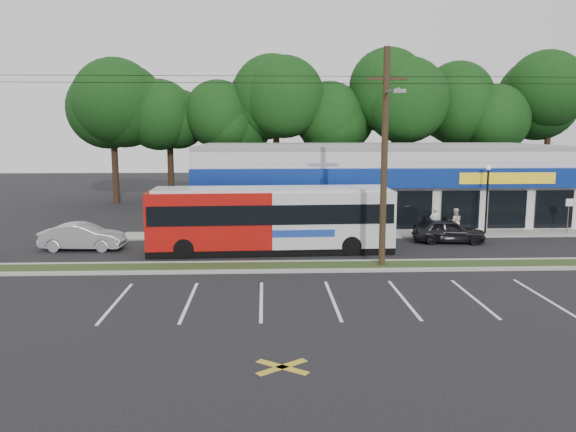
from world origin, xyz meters
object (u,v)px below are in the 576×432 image
at_px(car_dark, 449,231).
at_px(pedestrian_b, 455,222).
at_px(utility_pole, 381,151).
at_px(car_silver, 83,237).
at_px(metrobus, 271,218).
at_px(pedestrian_a, 435,222).
at_px(lamp_post, 487,191).
at_px(sign_post, 569,210).

bearing_deg(car_dark, pedestrian_b, -21.89).
distance_m(utility_pole, car_silver, 16.35).
distance_m(metrobus, car_dark, 10.36).
distance_m(car_dark, car_silver, 20.18).
bearing_deg(pedestrian_a, lamp_post, 174.56).
relative_size(lamp_post, sign_post, 1.91).
distance_m(pedestrian_a, pedestrian_b, 1.25).
height_order(car_dark, car_silver, car_silver).
xyz_separation_m(utility_pole, sign_post, (13.17, 7.65, -3.86)).
bearing_deg(utility_pole, car_silver, 163.26).
relative_size(utility_pole, sign_post, 22.47).
relative_size(utility_pole, lamp_post, 11.76).
bearing_deg(lamp_post, utility_pole, -136.05).
bearing_deg(pedestrian_b, car_silver, 12.90).
bearing_deg(pedestrian_a, car_silver, -1.99).
distance_m(sign_post, car_silver, 28.36).
bearing_deg(pedestrian_b, car_dark, 67.14).
relative_size(car_dark, car_silver, 0.92).
distance_m(utility_pole, pedestrian_a, 10.11).
bearing_deg(lamp_post, pedestrian_a, -174.72).
height_order(lamp_post, pedestrian_b, lamp_post).
xyz_separation_m(pedestrian_a, pedestrian_b, (1.24, 0.00, -0.04)).
bearing_deg(utility_pole, car_dark, 47.48).
relative_size(utility_pole, pedestrian_a, 28.40).
distance_m(utility_pole, metrobus, 7.09).
distance_m(metrobus, pedestrian_a, 10.69).
bearing_deg(sign_post, metrobus, -167.33).
bearing_deg(car_silver, utility_pole, -104.18).
xyz_separation_m(utility_pole, metrobus, (-4.95, 3.57, -3.61)).
xyz_separation_m(utility_pole, lamp_post, (8.17, 7.87, -2.74)).
height_order(sign_post, car_silver, sign_post).
xyz_separation_m(car_silver, pedestrian_a, (19.92, 3.06, 0.17)).
height_order(car_dark, pedestrian_a, pedestrian_a).
xyz_separation_m(car_silver, pedestrian_b, (21.17, 3.06, 0.13)).
height_order(lamp_post, sign_post, lamp_post).
xyz_separation_m(metrobus, car_silver, (-10.05, 0.94, -1.09)).
bearing_deg(metrobus, car_silver, 172.43).
distance_m(lamp_post, car_dark, 4.27).
relative_size(car_silver, pedestrian_a, 2.46).
xyz_separation_m(lamp_post, metrobus, (-13.12, -4.30, -0.87)).
distance_m(car_silver, pedestrian_a, 20.16).
relative_size(utility_pole, car_dark, 12.50).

